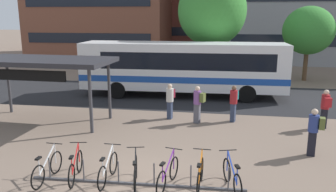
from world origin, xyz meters
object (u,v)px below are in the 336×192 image
at_px(parked_bicycle_red_1, 76,167).
at_px(street_tree_0, 308,31).
at_px(parked_bicycle_black_3, 135,173).
at_px(commuter_olive_pack_4, 198,102).
at_px(parked_bicycle_white_2, 108,169).
at_px(commuter_olive_pack_3, 314,129).
at_px(parked_bicycle_orange_5, 200,176).
at_px(commuter_maroon_pack_0, 170,99).
at_px(parked_bicycle_white_0, 47,168).
at_px(parked_bicycle_purple_4, 168,175).
at_px(city_bus, 182,67).
at_px(commuter_teal_pack_1, 234,101).
at_px(commuter_red_pack_2, 325,106).
at_px(street_tree_1, 212,11).
at_px(parked_bicycle_blue_6, 232,177).
at_px(transit_shelter, 43,63).

xyz_separation_m(parked_bicycle_red_1, street_tree_0, (10.18, 17.90, 3.31)).
distance_m(parked_bicycle_black_3, commuter_olive_pack_4, 6.34).
bearing_deg(parked_bicycle_white_2, commuter_olive_pack_3, -64.82).
height_order(parked_bicycle_black_3, parked_bicycle_orange_5, same).
bearing_deg(commuter_maroon_pack_0, parked_bicycle_orange_5, 28.69).
height_order(parked_bicycle_white_0, parked_bicycle_purple_4, same).
distance_m(city_bus, commuter_teal_pack_1, 5.65).
relative_size(commuter_red_pack_2, street_tree_0, 0.31).
xyz_separation_m(city_bus, commuter_maroon_pack_0, (0.07, -4.75, -0.81)).
relative_size(commuter_red_pack_2, street_tree_1, 0.23).
bearing_deg(parked_bicycle_black_3, city_bus, -12.06).
xyz_separation_m(commuter_red_pack_2, street_tree_1, (-5.27, 8.49, 4.08)).
xyz_separation_m(city_bus, parked_bicycle_blue_6, (2.85, -11.22, -1.39)).
height_order(commuter_olive_pack_3, street_tree_1, street_tree_1).
relative_size(city_bus, transit_shelter, 1.95).
bearing_deg(commuter_red_pack_2, parked_bicycle_white_0, 119.67).
relative_size(parked_bicycle_white_0, commuter_maroon_pack_0, 1.03).
bearing_deg(commuter_olive_pack_3, commuter_maroon_pack_0, -22.13).
bearing_deg(parked_bicycle_blue_6, parked_bicycle_white_2, 75.44).
xyz_separation_m(parked_bicycle_red_1, commuter_red_pack_2, (8.56, 6.25, 0.60)).
distance_m(parked_bicycle_white_0, parked_bicycle_orange_5, 4.47).
relative_size(parked_bicycle_black_3, parked_bicycle_blue_6, 1.01).
distance_m(parked_bicycle_white_0, transit_shelter, 6.56).
bearing_deg(parked_bicycle_purple_4, parked_bicycle_white_0, 104.47).
height_order(commuter_olive_pack_3, street_tree_0, street_tree_0).
distance_m(city_bus, parked_bicycle_white_0, 11.90).
height_order(parked_bicycle_black_3, commuter_olive_pack_3, commuter_olive_pack_3).
bearing_deg(street_tree_0, commuter_olive_pack_3, -100.75).
distance_m(commuter_olive_pack_4, street_tree_0, 14.03).
height_order(commuter_red_pack_2, commuter_olive_pack_4, commuter_olive_pack_4).
bearing_deg(city_bus, transit_shelter, 47.03).
distance_m(parked_bicycle_orange_5, commuter_olive_pack_4, 6.08).
relative_size(parked_bicycle_black_3, street_tree_1, 0.23).
height_order(parked_bicycle_blue_6, commuter_teal_pack_1, commuter_teal_pack_1).
xyz_separation_m(city_bus, parked_bicycle_red_1, (-1.72, -11.34, -1.39)).
bearing_deg(parked_bicycle_blue_6, commuter_olive_pack_4, -2.71).
relative_size(parked_bicycle_white_0, parked_bicycle_black_3, 1.02).
distance_m(parked_bicycle_black_3, transit_shelter, 8.01).
relative_size(parked_bicycle_black_3, commuter_olive_pack_4, 0.99).
height_order(parked_bicycle_blue_6, commuter_olive_pack_3, commuter_olive_pack_3).
bearing_deg(parked_bicycle_white_0, city_bus, -10.76).
bearing_deg(commuter_red_pack_2, commuter_olive_pack_3, 154.62).
relative_size(commuter_teal_pack_1, commuter_olive_pack_4, 0.99).
height_order(parked_bicycle_orange_5, parked_bicycle_blue_6, same).
distance_m(parked_bicycle_red_1, commuter_teal_pack_1, 8.15).
xyz_separation_m(city_bus, street_tree_0, (8.47, 6.56, 1.91)).
bearing_deg(parked_bicycle_purple_4, city_bus, 16.68).
bearing_deg(commuter_teal_pack_1, city_bus, -131.03).
distance_m(parked_bicycle_orange_5, commuter_olive_pack_3, 4.76).
bearing_deg(commuter_maroon_pack_0, parked_bicycle_red_1, -2.60).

